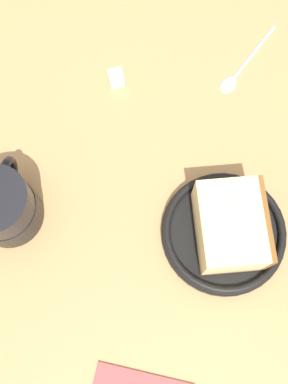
{
  "coord_description": "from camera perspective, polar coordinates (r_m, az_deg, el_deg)",
  "views": [
    {
      "loc": [
        -5.93,
        13.87,
        56.9
      ],
      "look_at": [
        1.02,
        -1.27,
        3.0
      ],
      "focal_mm": 42.52,
      "sensor_mm": 36.0,
      "label": 1
    }
  ],
  "objects": [
    {
      "name": "sugar_cube",
      "position": [
        0.66,
        -3.53,
        14.09
      ],
      "size": [
        2.81,
        2.81,
        1.99
      ],
      "primitive_type": "cube",
      "rotation": [
        0.0,
        0.0,
        0.71
      ],
      "color": "white",
      "rests_on": "ground_plane"
    },
    {
      "name": "cake_slice",
      "position": [
        0.55,
        10.8,
        -4.28
      ],
      "size": [
        11.84,
        12.74,
        6.27
      ],
      "color": "brown",
      "rests_on": "small_plate"
    },
    {
      "name": "teaspoon",
      "position": [
        0.68,
        11.74,
        14.56
      ],
      "size": [
        4.12,
        13.52,
        0.8
      ],
      "color": "silver",
      "rests_on": "ground_plane"
    },
    {
      "name": "tea_mug",
      "position": [
        0.58,
        -17.21,
        -1.93
      ],
      "size": [
        8.38,
        10.57,
        8.61
      ],
      "color": "black",
      "rests_on": "ground_plane"
    },
    {
      "name": "small_plate",
      "position": [
        0.58,
        9.97,
        -5.02
      ],
      "size": [
        15.71,
        15.71,
        2.0
      ],
      "color": "black",
      "rests_on": "ground_plane"
    },
    {
      "name": "ground_plane",
      "position": [
        0.61,
        0.38,
        -2.78
      ],
      "size": [
        142.57,
        142.57,
        3.71
      ],
      "primitive_type": "cube",
      "color": "tan"
    }
  ]
}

